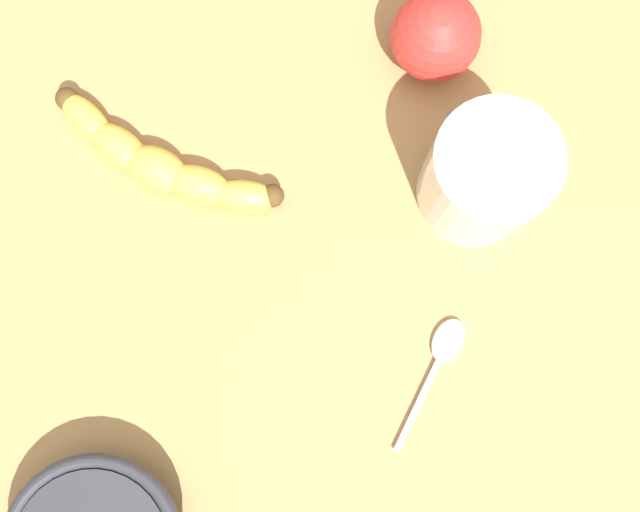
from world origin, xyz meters
TOP-DOWN VIEW (x-y plane):
  - wooden_tabletop at (0.00, 0.00)cm, footprint 120.00×120.00cm
  - banana at (2.63, -5.65)cm, footprint 12.42×17.20cm
  - smoothie_glass at (-17.92, 8.53)cm, footprint 9.19×9.19cm
  - apple_fruit at (-20.97, -3.17)cm, footprint 7.15×7.15cm
  - teaspoon at (-9.29, 18.07)cm, footprint 10.17×7.34cm

SIDE VIEW (x-z plane):
  - wooden_tabletop at x=0.00cm, z-range 0.00..3.00cm
  - teaspoon at x=-9.29cm, z-range 3.00..3.80cm
  - banana at x=2.63cm, z-range 3.00..6.42cm
  - apple_fruit at x=-20.97cm, z-range 3.00..10.15cm
  - smoothie_glass at x=-17.92cm, z-range 2.87..12.62cm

